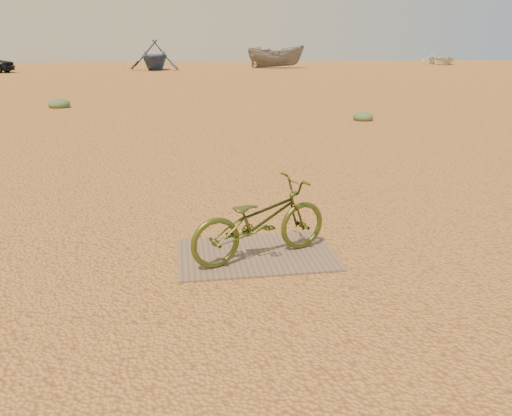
{
  "coord_description": "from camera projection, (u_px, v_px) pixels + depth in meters",
  "views": [
    {
      "loc": [
        -0.59,
        -4.32,
        2.17
      ],
      "look_at": [
        0.17,
        0.55,
        0.53
      ],
      "focal_mm": 35.0,
      "sensor_mm": 36.0,
      "label": 1
    }
  ],
  "objects": [
    {
      "name": "kale_b",
      "position": [
        363.0,
        120.0,
        14.74
      ],
      "size": [
        0.59,
        0.59,
        0.32
      ],
      "primitive_type": "ellipsoid",
      "color": "#586E48",
      "rests_on": "ground"
    },
    {
      "name": "kale_c",
      "position": [
        60.0,
        108.0,
        17.65
      ],
      "size": [
        0.75,
        0.75,
        0.41
      ],
      "primitive_type": "ellipsoid",
      "color": "#586E48",
      "rests_on": "ground"
    },
    {
      "name": "bicycle",
      "position": [
        260.0,
        220.0,
        5.14
      ],
      "size": [
        1.65,
        1.05,
        0.82
      ],
      "primitive_type": "imported",
      "rotation": [
        0.0,
        0.0,
        1.93
      ],
      "color": "#414F1C",
      "rests_on": "plywood_board"
    },
    {
      "name": "boat_mid_right",
      "position": [
        276.0,
        57.0,
        45.18
      ],
      "size": [
        5.42,
        2.97,
        1.99
      ],
      "primitive_type": "imported",
      "rotation": [
        0.0,
        0.0,
        1.36
      ],
      "color": "slate",
      "rests_on": "ground"
    },
    {
      "name": "boat_far_right",
      "position": [
        441.0,
        59.0,
        53.5
      ],
      "size": [
        5.35,
        6.37,
        1.13
      ],
      "primitive_type": "imported",
      "rotation": [
        0.0,
        0.0,
        -0.3
      ],
      "color": "silver",
      "rests_on": "ground"
    },
    {
      "name": "plywood_board",
      "position": [
        256.0,
        254.0,
        5.36
      ],
      "size": [
        1.67,
        1.1,
        0.02
      ],
      "primitive_type": "cube",
      "color": "brown",
      "rests_on": "ground"
    },
    {
      "name": "boat_far_left",
      "position": [
        154.0,
        55.0,
        41.77
      ],
      "size": [
        4.82,
        5.34,
        2.48
      ],
      "primitive_type": "imported",
      "rotation": [
        0.0,
        0.0,
        -0.18
      ],
      "color": "#344771",
      "rests_on": "ground"
    },
    {
      "name": "ground",
      "position": [
        247.0,
        279.0,
        4.82
      ],
      "size": [
        120.0,
        120.0,
        0.0
      ],
      "primitive_type": "plane",
      "color": "#C58D41",
      "rests_on": "ground"
    }
  ]
}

